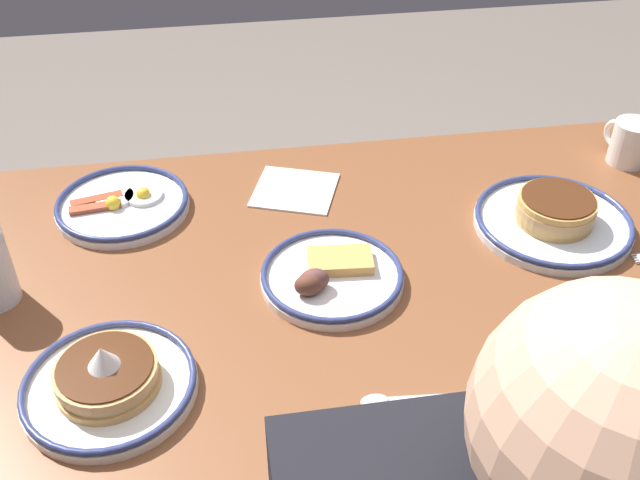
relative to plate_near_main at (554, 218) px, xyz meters
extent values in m
cube|color=brown|center=(0.35, 0.05, -0.05)|extent=(1.42, 0.80, 0.05)
cylinder|color=brown|center=(-0.27, -0.25, -0.42)|extent=(0.06, 0.06, 0.71)
cylinder|color=brown|center=(0.96, -0.25, -0.42)|extent=(0.06, 0.06, 0.71)
cylinder|color=white|center=(0.00, 0.00, -0.01)|extent=(0.28, 0.28, 0.01)
torus|color=navy|center=(0.00, 0.00, 0.00)|extent=(0.28, 0.28, 0.01)
cylinder|color=tan|center=(0.00, 0.00, 0.00)|extent=(0.13, 0.13, 0.01)
cylinder|color=tan|center=(0.00, 0.00, 0.01)|extent=(0.14, 0.14, 0.01)
cylinder|color=tan|center=(0.00, 0.00, 0.02)|extent=(0.14, 0.14, 0.01)
cylinder|color=gold|center=(0.00, 0.00, 0.03)|extent=(0.14, 0.14, 0.01)
cylinder|color=#4C2814|center=(0.00, 0.00, 0.04)|extent=(0.13, 0.13, 0.00)
cylinder|color=white|center=(0.76, -0.18, -0.01)|extent=(0.24, 0.24, 0.01)
torus|color=navy|center=(0.76, -0.18, 0.00)|extent=(0.24, 0.24, 0.01)
cylinder|color=white|center=(0.72, -0.19, 0.00)|extent=(0.07, 0.07, 0.01)
sphere|color=yellow|center=(0.72, -0.19, 0.00)|extent=(0.03, 0.03, 0.03)
cylinder|color=white|center=(0.78, -0.19, 0.00)|extent=(0.07, 0.07, 0.01)
sphere|color=yellow|center=(0.78, -0.16, 0.00)|extent=(0.03, 0.03, 0.03)
cube|color=brown|center=(0.81, -0.19, 0.00)|extent=(0.10, 0.04, 0.01)
cube|color=#9E4328|center=(0.81, -0.16, 0.00)|extent=(0.09, 0.03, 0.01)
cylinder|color=white|center=(0.41, 0.08, -0.01)|extent=(0.23, 0.23, 0.01)
torus|color=navy|center=(0.41, 0.08, 0.00)|extent=(0.23, 0.23, 0.01)
cube|color=tan|center=(0.40, 0.06, 0.00)|extent=(0.11, 0.07, 0.02)
ellipsoid|color=brown|center=(0.45, 0.11, 0.01)|extent=(0.04, 0.03, 0.03)
ellipsoid|color=brown|center=(0.45, 0.11, 0.01)|extent=(0.05, 0.04, 0.04)
ellipsoid|color=#583022|center=(0.46, 0.12, 0.01)|extent=(0.04, 0.03, 0.03)
ellipsoid|color=brown|center=(0.45, 0.11, 0.01)|extent=(0.05, 0.04, 0.04)
cylinder|color=white|center=(0.76, 0.26, -0.01)|extent=(0.24, 0.24, 0.01)
torus|color=navy|center=(0.76, 0.26, 0.00)|extent=(0.24, 0.24, 0.01)
cylinder|color=tan|center=(0.76, 0.26, 0.00)|extent=(0.14, 0.14, 0.01)
cylinder|color=tan|center=(0.76, 0.26, 0.01)|extent=(0.14, 0.14, 0.01)
cylinder|color=tan|center=(0.76, 0.26, 0.02)|extent=(0.14, 0.14, 0.01)
cylinder|color=#4C2814|center=(0.76, 0.26, 0.03)|extent=(0.13, 0.13, 0.00)
cone|color=white|center=(0.76, 0.26, 0.05)|extent=(0.04, 0.04, 0.03)
cylinder|color=white|center=(-0.23, -0.19, 0.02)|extent=(0.08, 0.08, 0.09)
torus|color=white|center=(-0.22, -0.22, 0.02)|extent=(0.03, 0.06, 0.06)
cylinder|color=brown|center=(-0.23, -0.19, 0.05)|extent=(0.07, 0.07, 0.01)
cube|color=white|center=(0.44, -0.19, -0.02)|extent=(0.19, 0.18, 0.00)
cube|color=silver|center=(-0.11, 0.10, -0.02)|extent=(0.03, 0.00, 0.00)
cube|color=silver|center=(0.32, 0.35, -0.02)|extent=(0.19, 0.03, 0.01)
ellipsoid|color=silver|center=(0.40, 0.34, -0.02)|extent=(0.04, 0.03, 0.01)
sphere|color=tan|center=(0.35, 0.72, 0.40)|extent=(0.19, 0.19, 0.19)
camera|label=1|loc=(0.58, 0.99, 0.78)|focal=41.94mm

